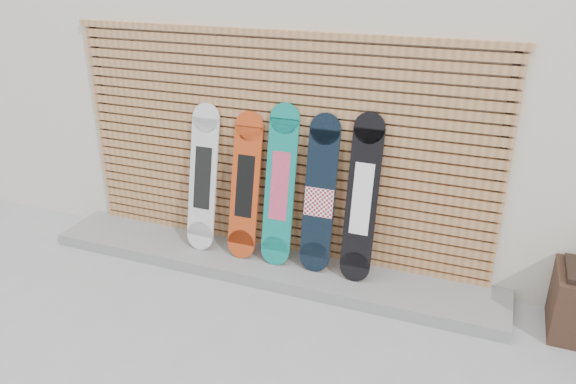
% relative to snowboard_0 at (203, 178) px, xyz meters
% --- Properties ---
extents(ground, '(80.00, 80.00, 0.00)m').
position_rel_snowboard_0_xyz_m(ground, '(0.87, -0.77, -0.85)').
color(ground, '#949497').
rests_on(ground, ground).
extents(building, '(12.00, 5.00, 3.60)m').
position_rel_snowboard_0_xyz_m(building, '(1.37, 2.73, 0.95)').
color(building, beige).
rests_on(building, ground).
extents(concrete_step, '(4.60, 0.70, 0.12)m').
position_rel_snowboard_0_xyz_m(concrete_step, '(0.72, -0.09, -0.79)').
color(concrete_step, gray).
rests_on(concrete_step, ground).
extents(slat_wall, '(4.26, 0.08, 2.29)m').
position_rel_snowboard_0_xyz_m(slat_wall, '(0.72, 0.20, 0.36)').
color(slat_wall, '#A87246').
rests_on(slat_wall, ground).
extents(snowboard_0, '(0.29, 0.35, 1.46)m').
position_rel_snowboard_0_xyz_m(snowboard_0, '(0.00, 0.00, 0.00)').
color(snowboard_0, silver).
rests_on(snowboard_0, concrete_step).
extents(snowboard_1, '(0.29, 0.35, 1.43)m').
position_rel_snowboard_0_xyz_m(snowboard_1, '(0.46, -0.00, -0.02)').
color(snowboard_1, '#B83B13').
rests_on(snowboard_1, concrete_step).
extents(snowboard_2, '(0.29, 0.35, 1.54)m').
position_rel_snowboard_0_xyz_m(snowboard_2, '(0.83, 0.00, 0.04)').
color(snowboard_2, '#0C796F').
rests_on(snowboard_2, concrete_step).
extents(snowboard_3, '(0.29, 0.32, 1.49)m').
position_rel_snowboard_0_xyz_m(snowboard_3, '(1.22, 0.01, 0.00)').
color(snowboard_3, black).
rests_on(snowboard_3, concrete_step).
extents(snowboard_4, '(0.28, 0.35, 1.54)m').
position_rel_snowboard_0_xyz_m(snowboard_4, '(1.63, -0.00, 0.04)').
color(snowboard_4, black).
rests_on(snowboard_4, concrete_step).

